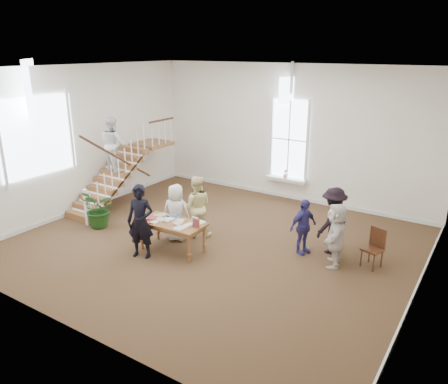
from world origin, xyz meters
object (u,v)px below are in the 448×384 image
Objects in this scene: floor_plant at (99,209)px; woman_cluster_b at (333,220)px; person_yellow at (196,206)px; side_chair at (375,245)px; library_table at (172,225)px; woman_cluster_a at (303,227)px; woman_cluster_c at (336,235)px; elderly_woman at (176,213)px; police_officer at (140,221)px.

woman_cluster_b is at bearing 18.76° from floor_plant.
person_yellow is 1.00× the size of woman_cluster_b.
library_table is at bearing -138.52° from side_chair.
person_yellow reaches higher than woman_cluster_a.
floor_plant is at bearing -92.49° from woman_cluster_c.
side_chair reaches higher than library_table.
floor_plant is at bearing -4.06° from elderly_woman.
elderly_woman is 2.47m from floor_plant.
woman_cluster_b is at bearing -174.57° from elderly_woman.
police_officer reaches higher than person_yellow.
police_officer is (-0.44, -0.66, 0.21)m from library_table.
side_chair is (4.87, 1.36, -0.25)m from elderly_woman.
woman_cluster_a is at bearing -117.61° from woman_cluster_c.
person_yellow is 1.10× the size of woman_cluster_c.
person_yellow is 1.55× the size of floor_plant.
elderly_woman is at bearing 26.09° from person_yellow.
police_officer is at bearing -38.91° from woman_cluster_b.
woman_cluster_a is 5.80m from floor_plant.
woman_cluster_c is at bearing 153.07° from person_yellow.
library_table is 1.10m from person_yellow.
woman_cluster_c is at bearing 175.54° from elderly_woman.
library_table is 4.01m from woman_cluster_c.
police_officer reaches higher than woman_cluster_b.
woman_cluster_b is 1.54× the size of floor_plant.
floor_plant is (-6.16, -2.09, -0.30)m from woman_cluster_b.
woman_cluster_c is 1.41× the size of floor_plant.
elderly_woman is at bearing 66.33° from police_officer.
side_chair is (4.57, 0.86, -0.33)m from person_yellow.
floor_plant is at bearing 143.84° from police_officer.
side_chair is (0.81, 0.47, -0.25)m from woman_cluster_c.
police_officer is 1.26m from elderly_woman.
woman_cluster_b is at bearing -171.28° from side_chair.
woman_cluster_a is 0.76m from woman_cluster_b.
elderly_woman reaches higher than library_table.
police_officer is 2.43m from floor_plant.
woman_cluster_c reaches higher than side_chair.
police_officer is 1.30× the size of woman_cluster_a.
woman_cluster_a is 1.74m from side_chair.
elderly_woman is at bearing 118.17° from library_table.
woman_cluster_b is 6.51m from floor_plant.
person_yellow is at bearing 124.98° from woman_cluster_a.
woman_cluster_b is (3.47, 1.05, -0.00)m from person_yellow.
library_table is 2.74m from floor_plant.
woman_cluster_a is (3.27, 2.35, -0.21)m from police_officer.
police_officer is 1.95× the size of side_chair.
person_yellow reaches higher than elderly_woman.
library_table is 0.82m from police_officer.
police_officer is 1.67× the size of floor_plant.
police_officer is 1.08× the size of woman_cluster_b.
woman_cluster_b is (3.77, 1.55, 0.08)m from elderly_woman.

